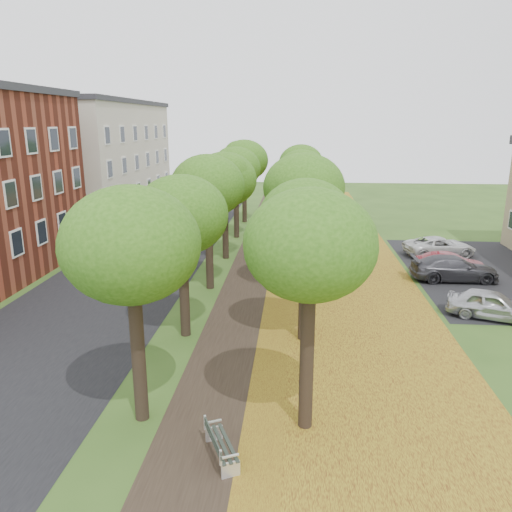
% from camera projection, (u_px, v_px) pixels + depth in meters
% --- Properties ---
extents(ground, '(120.00, 120.00, 0.00)m').
position_uv_depth(ground, '(216.00, 421.00, 14.63)').
color(ground, '#2D4C19').
rests_on(ground, ground).
extents(street_asphalt, '(8.00, 70.00, 0.01)m').
position_uv_depth(street_asphalt, '(131.00, 269.00, 29.64)').
color(street_asphalt, black).
rests_on(street_asphalt, ground).
extents(footpath, '(3.20, 70.00, 0.01)m').
position_uv_depth(footpath, '(256.00, 272.00, 29.06)').
color(footpath, black).
rests_on(footpath, ground).
extents(leaf_verge, '(7.50, 70.00, 0.01)m').
position_uv_depth(leaf_verge, '(343.00, 274.00, 28.68)').
color(leaf_verge, '#B19D20').
rests_on(leaf_verge, ground).
extents(parking_lot, '(9.00, 16.00, 0.01)m').
position_uv_depth(parking_lot, '(489.00, 273.00, 28.99)').
color(parking_lot, black).
rests_on(parking_lot, ground).
extents(tree_row_west, '(3.74, 33.74, 6.72)m').
position_uv_depth(tree_row_west, '(217.00, 185.00, 27.90)').
color(tree_row_west, black).
rests_on(tree_row_west, ground).
extents(tree_row_east, '(3.74, 33.74, 6.72)m').
position_uv_depth(tree_row_east, '(303.00, 185.00, 27.54)').
color(tree_row_east, black).
rests_on(tree_row_east, ground).
extents(building_cream, '(10.30, 20.30, 10.40)m').
position_uv_depth(building_cream, '(89.00, 158.00, 46.32)').
color(building_cream, beige).
rests_on(building_cream, ground).
extents(bench, '(1.14, 1.76, 0.81)m').
position_uv_depth(bench, '(220.00, 444.00, 12.91)').
color(bench, '#273129').
rests_on(bench, ground).
extents(car_silver, '(4.07, 2.74, 1.29)m').
position_uv_depth(car_silver, '(492.00, 304.00, 22.15)').
color(car_silver, '#B4B4B9').
rests_on(car_silver, ground).
extents(car_red, '(4.08, 1.83, 1.30)m').
position_uv_depth(car_red, '(450.00, 265.00, 28.18)').
color(car_red, maroon).
rests_on(car_red, ground).
extents(car_grey, '(4.75, 2.06, 1.36)m').
position_uv_depth(car_grey, '(454.00, 268.00, 27.46)').
color(car_grey, '#37363C').
rests_on(car_grey, ground).
extents(car_white, '(4.89, 3.01, 1.27)m').
position_uv_depth(car_white, '(440.00, 247.00, 32.46)').
color(car_white, silver).
rests_on(car_white, ground).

